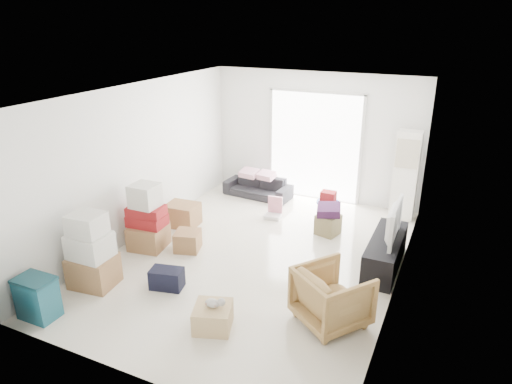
{
  "coord_description": "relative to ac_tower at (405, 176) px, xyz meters",
  "views": [
    {
      "loc": [
        2.82,
        -6.04,
        3.73
      ],
      "look_at": [
        -0.07,
        0.2,
        1.07
      ],
      "focal_mm": 32.0,
      "sensor_mm": 36.0,
      "label": 1
    }
  ],
  "objects": [
    {
      "name": "toy_walker",
      "position": [
        -2.28,
        -1.05,
        -0.76
      ],
      "size": [
        0.34,
        0.3,
        0.42
      ],
      "rotation": [
        0.0,
        0.0,
        0.12
      ],
      "color": "silver",
      "rests_on": "room_shell"
    },
    {
      "name": "sofa",
      "position": [
        -3.05,
        -0.15,
        -0.58
      ],
      "size": [
        1.51,
        0.53,
        0.58
      ],
      "primitive_type": "imported",
      "rotation": [
        0.0,
        0.0,
        -0.07
      ],
      "color": "#26252A",
      "rests_on": "room_shell"
    },
    {
      "name": "storage_bins",
      "position": [
        -3.85,
        -5.31,
        -0.58
      ],
      "size": [
        0.51,
        0.36,
        0.59
      ],
      "rotation": [
        0.0,
        0.0,
        0.01
      ],
      "color": "#185263",
      "rests_on": "room_shell"
    },
    {
      "name": "duffel_bag",
      "position": [
        -2.73,
        -4.02,
        -0.73
      ],
      "size": [
        0.52,
        0.38,
        0.3
      ],
      "primitive_type": "cube",
      "rotation": [
        0.0,
        0.0,
        0.23
      ],
      "color": "black",
      "rests_on": "room_shell"
    },
    {
      "name": "television",
      "position": [
        0.05,
        -2.08,
        -0.3
      ],
      "size": [
        0.59,
        1.01,
        0.13
      ],
      "primitive_type": "imported",
      "rotation": [
        0.0,
        0.0,
        1.59
      ],
      "color": "black",
      "rests_on": "tv_console"
    },
    {
      "name": "armchair",
      "position": [
        -0.33,
        -3.79,
        -0.46
      ],
      "size": [
        1.1,
        1.09,
        0.83
      ],
      "primitive_type": "imported",
      "rotation": [
        0.0,
        0.0,
        2.5
      ],
      "color": "tan",
      "rests_on": "room_shell"
    },
    {
      "name": "box_stack_c",
      "position": [
        -3.72,
        -2.11,
        -0.66
      ],
      "size": [
        0.62,
        0.53,
        0.43
      ],
      "rotation": [
        0.0,
        0.0,
        0.15
      ],
      "color": "#9F6B48",
      "rests_on": "room_shell"
    },
    {
      "name": "box_stack_a",
      "position": [
        -3.75,
        -4.41,
        -0.36
      ],
      "size": [
        0.68,
        0.59,
        1.14
      ],
      "rotation": [
        0.0,
        0.0,
        0.05
      ],
      "color": "#9F6B48",
      "rests_on": "room_shell"
    },
    {
      "name": "loose_box",
      "position": [
        -3.09,
        -2.91,
        -0.71
      ],
      "size": [
        0.5,
        0.5,
        0.34
      ],
      "primitive_type": "cube",
      "rotation": [
        0.0,
        0.0,
        0.29
      ],
      "color": "#9F6B48",
      "rests_on": "room_shell"
    },
    {
      "name": "ac_tower",
      "position": [
        0.0,
        0.0,
        0.0
      ],
      "size": [
        0.45,
        0.3,
        1.75
      ],
      "primitive_type": "cube",
      "color": "white",
      "rests_on": "room_shell"
    },
    {
      "name": "tv_console",
      "position": [
        0.05,
        -2.08,
        -0.62
      ],
      "size": [
        0.46,
        1.52,
        0.51
      ],
      "primitive_type": "cube",
      "color": "black",
      "rests_on": "room_shell"
    },
    {
      "name": "box_stack_b",
      "position": [
        -3.75,
        -3.11,
        -0.38
      ],
      "size": [
        0.65,
        0.64,
        1.15
      ],
      "rotation": [
        0.0,
        0.0,
        0.05
      ],
      "color": "#9F6B48",
      "rests_on": "room_shell"
    },
    {
      "name": "blanket",
      "position": [
        -1.1,
        -1.31,
        -0.43
      ],
      "size": [
        0.49,
        0.49,
        0.14
      ],
      "primitive_type": "cube",
      "rotation": [
        0.0,
        0.0,
        0.24
      ],
      "color": "#3F1A42",
      "rests_on": "ottoman"
    },
    {
      "name": "ottoman",
      "position": [
        -1.1,
        -1.31,
        -0.69
      ],
      "size": [
        0.46,
        0.46,
        0.37
      ],
      "primitive_type": "cube",
      "rotation": [
        0.0,
        0.0,
        -0.27
      ],
      "color": "olive",
      "rests_on": "room_shell"
    },
    {
      "name": "kids_table",
      "position": [
        -1.3,
        -0.71,
        -0.46
      ],
      "size": [
        0.45,
        0.45,
        0.58
      ],
      "rotation": [
        0.0,
        0.0,
        0.29
      ],
      "color": "#1A38AD",
      "rests_on": "room_shell"
    },
    {
      "name": "plush_bunny",
      "position": [
        -1.63,
        -4.53,
        -0.5
      ],
      "size": [
        0.26,
        0.15,
        0.13
      ],
      "rotation": [
        0.0,
        0.0,
        0.05
      ],
      "color": "#B2ADA8",
      "rests_on": "wood_crate"
    },
    {
      "name": "pillow_left",
      "position": [
        -3.24,
        -0.18,
        -0.23
      ],
      "size": [
        0.43,
        0.36,
        0.13
      ],
      "primitive_type": "cube",
      "rotation": [
        0.0,
        0.0,
        -0.12
      ],
      "color": "#C891A4",
      "rests_on": "sofa"
    },
    {
      "name": "wood_crate",
      "position": [
        -1.66,
        -4.54,
        -0.72
      ],
      "size": [
        0.59,
        0.59,
        0.31
      ],
      "primitive_type": "cube",
      "rotation": [
        0.0,
        0.0,
        0.33
      ],
      "color": "tan",
      "rests_on": "room_shell"
    },
    {
      "name": "sliding_door",
      "position": [
        -1.95,
        0.33,
        0.37
      ],
      "size": [
        2.1,
        0.04,
        2.33
      ],
      "color": "white",
      "rests_on": "room_shell"
    },
    {
      "name": "room_shell",
      "position": [
        -1.95,
        -2.65,
        0.48
      ],
      "size": [
        4.98,
        6.48,
        3.18
      ],
      "color": "beige",
      "rests_on": "ground"
    },
    {
      "name": "pillow_right",
      "position": [
        -2.84,
        -0.16,
        -0.23
      ],
      "size": [
        0.4,
        0.34,
        0.13
      ],
      "primitive_type": "cube",
      "rotation": [
        0.0,
        0.0,
        -0.14
      ],
      "color": "#C891A4",
      "rests_on": "sofa"
    }
  ]
}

